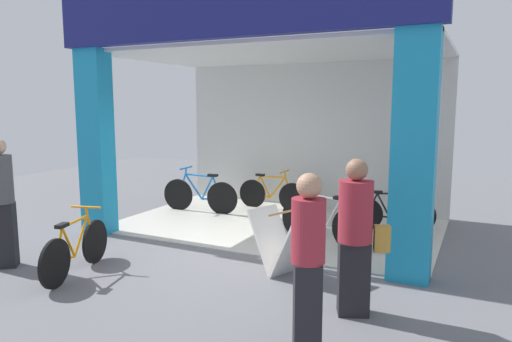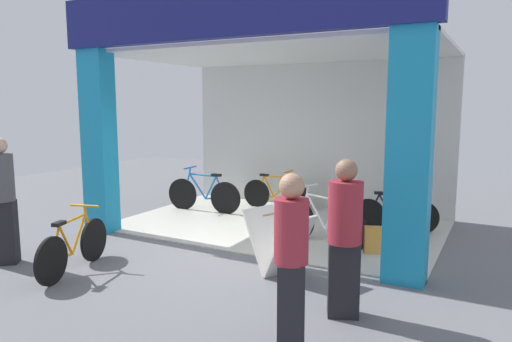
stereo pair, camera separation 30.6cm
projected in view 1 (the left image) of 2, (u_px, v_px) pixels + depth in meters
The scene contains 11 objects.
ground_plane at pixel (230, 252), 7.30m from camera, with size 19.62×19.62×0.00m, color slate.
shop_facade at pixel (278, 112), 8.63m from camera, with size 6.01×3.97×3.98m.
bicycle_inside_0 at pixel (324, 222), 7.66m from camera, with size 1.65×0.62×0.95m.
bicycle_inside_1 at pixel (392, 213), 8.46m from camera, with size 1.46×0.52×0.83m.
bicycle_inside_2 at pixel (200, 195), 9.93m from camera, with size 1.72×0.47×0.95m.
bicycle_inside_3 at pixel (272, 194), 10.18m from camera, with size 1.58×0.43×0.87m.
bicycle_parked_0 at pixel (76, 249), 6.31m from camera, with size 0.52×1.55×0.87m.
sandwich_board_sign at pixel (284, 243), 6.32m from camera, with size 1.03×0.84×0.87m.
pedestrian_0 at pixel (1, 201), 6.53m from camera, with size 0.48×0.48×1.81m.
pedestrian_1 at pixel (308, 264), 4.20m from camera, with size 0.46×0.63×1.68m.
pedestrian_2 at pixel (356, 235), 5.04m from camera, with size 0.60×0.47×1.71m.
Camera 1 is at (3.43, -6.18, 2.27)m, focal length 33.23 mm.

